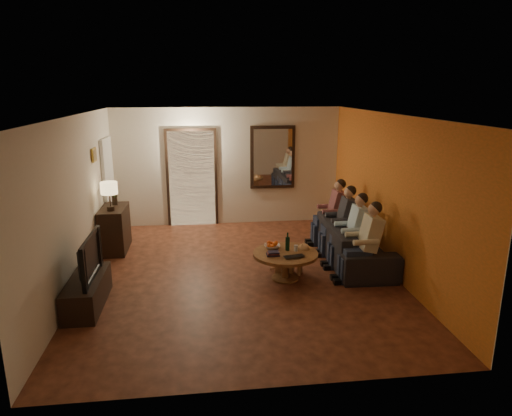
{
  "coord_description": "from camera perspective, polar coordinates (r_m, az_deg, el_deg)",
  "views": [
    {
      "loc": [
        -0.6,
        -7.03,
        3.0
      ],
      "look_at": [
        0.3,
        0.3,
        1.05
      ],
      "focal_mm": 32.0,
      "sensor_mm": 36.0,
      "label": 1
    }
  ],
  "objects": [
    {
      "name": "person_b",
      "position": [
        7.95,
        12.11,
        -3.13
      ],
      "size": [
        0.6,
        0.4,
        1.2
      ],
      "primitive_type": null,
      "color": "tan",
      "rests_on": "sofa"
    },
    {
      "name": "orange_accent",
      "position": [
        7.87,
        16.32,
        1.7
      ],
      "size": [
        0.01,
        6.0,
        2.6
      ],
      "primitive_type": "cube",
      "color": "#BB6C20",
      "rests_on": "right_wall"
    },
    {
      "name": "dog",
      "position": [
        7.63,
        4.36,
        -6.15
      ],
      "size": [
        0.61,
        0.45,
        0.56
      ],
      "primitive_type": null,
      "rotation": [
        0.0,
        0.0,
        -0.43
      ],
      "color": "#AD7450",
      "rests_on": "floor"
    },
    {
      "name": "laptop",
      "position": [
        7.1,
        4.92,
        -6.22
      ],
      "size": [
        0.36,
        0.27,
        0.03
      ],
      "primitive_type": "imported",
      "rotation": [
        0.0,
        0.0,
        0.2
      ],
      "color": "black",
      "rests_on": "coffee_table"
    },
    {
      "name": "art_canvas",
      "position": [
        8.61,
        -19.49,
        6.27
      ],
      "size": [
        0.01,
        0.22,
        0.18
      ],
      "primitive_type": "cube",
      "color": "brown",
      "rests_on": "left_wall"
    },
    {
      "name": "table_lamp",
      "position": [
        8.64,
        -17.83,
        1.42
      ],
      "size": [
        0.3,
        0.3,
        0.54
      ],
      "primitive_type": null,
      "color": "beige",
      "rests_on": "dresser"
    },
    {
      "name": "sofa",
      "position": [
        8.33,
        12.0,
        -4.15
      ],
      "size": [
        2.39,
        1.01,
        0.69
      ],
      "primitive_type": "imported",
      "rotation": [
        0.0,
        0.0,
        1.53
      ],
      "color": "black",
      "rests_on": "floor"
    },
    {
      "name": "framed_art",
      "position": [
        8.62,
        -19.59,
        6.27
      ],
      "size": [
        0.03,
        0.28,
        0.24
      ],
      "primitive_type": "cube",
      "color": "#B28C33",
      "rests_on": "left_wall"
    },
    {
      "name": "ceiling",
      "position": [
        7.07,
        -2.16,
        11.53
      ],
      "size": [
        5.0,
        6.0,
        0.01
      ],
      "primitive_type": "cube",
      "color": "white",
      "rests_on": "back_wall"
    },
    {
      "name": "door_trim",
      "position": [
        10.19,
        -8.01,
        3.62
      ],
      "size": [
        1.12,
        0.04,
        2.22
      ],
      "primitive_type": "cube",
      "color": "black",
      "rests_on": "floor"
    },
    {
      "name": "fridge_glimpse",
      "position": [
        10.24,
        -6.58,
        2.86
      ],
      "size": [
        0.45,
        0.03,
        1.7
      ],
      "primitive_type": "cube",
      "color": "silver",
      "rests_on": "floor"
    },
    {
      "name": "floor",
      "position": [
        7.67,
        -1.97,
        -8.25
      ],
      "size": [
        5.0,
        6.0,
        0.01
      ],
      "primitive_type": "cube",
      "color": "#3D1B10",
      "rests_on": "ground"
    },
    {
      "name": "coffee_table",
      "position": [
        7.42,
        3.68,
        -7.2
      ],
      "size": [
        1.16,
        1.16,
        0.45
      ],
      "primitive_type": "cylinder",
      "rotation": [
        0.0,
        0.0,
        0.12
      ],
      "color": "brown",
      "rests_on": "floor"
    },
    {
      "name": "bowl",
      "position": [
        7.5,
        2.04,
        -4.83
      ],
      "size": [
        0.26,
        0.26,
        0.06
      ],
      "primitive_type": "imported",
      "color": "white",
      "rests_on": "coffee_table"
    },
    {
      "name": "person_a",
      "position": [
        7.42,
        13.6,
        -4.53
      ],
      "size": [
        0.6,
        0.4,
        1.2
      ],
      "primitive_type": null,
      "color": "tan",
      "rests_on": "sofa"
    },
    {
      "name": "left_wall",
      "position": [
        7.48,
        -21.51,
        0.6
      ],
      "size": [
        0.02,
        6.0,
        2.6
      ],
      "primitive_type": "cube",
      "color": "beige",
      "rests_on": "floor"
    },
    {
      "name": "dresser",
      "position": [
        9.03,
        -17.24,
        -2.51
      ],
      "size": [
        0.45,
        0.94,
        0.84
      ],
      "primitive_type": "cube",
      "color": "black",
      "rests_on": "floor"
    },
    {
      "name": "person_c",
      "position": [
        8.49,
        10.81,
        -1.9
      ],
      "size": [
        0.6,
        0.4,
        1.2
      ],
      "primitive_type": null,
      "color": "tan",
      "rests_on": "sofa"
    },
    {
      "name": "white_door",
      "position": [
        9.72,
        -17.89,
        2.31
      ],
      "size": [
        0.06,
        0.85,
        2.04
      ],
      "primitive_type": "cube",
      "color": "white",
      "rests_on": "floor"
    },
    {
      "name": "flower_vase",
      "position": [
        9.08,
        -17.31,
        1.75
      ],
      "size": [
        0.14,
        0.14,
        0.44
      ],
      "primitive_type": null,
      "color": "red",
      "rests_on": "dresser"
    },
    {
      "name": "mirror_glass",
      "position": [
        10.2,
        2.11,
        6.33
      ],
      "size": [
        0.86,
        0.02,
        1.26
      ],
      "primitive_type": "cube",
      "color": "white",
      "rests_on": "back_wall"
    },
    {
      "name": "wine_glass",
      "position": [
        7.4,
        5.01,
        -5.01
      ],
      "size": [
        0.06,
        0.06,
        0.1
      ],
      "primitive_type": "cylinder",
      "color": "silver",
      "rests_on": "coffee_table"
    },
    {
      "name": "mirror_frame",
      "position": [
        10.23,
        2.09,
        6.35
      ],
      "size": [
        1.0,
        0.05,
        1.4
      ],
      "primitive_type": "cube",
      "color": "black",
      "rests_on": "back_wall"
    },
    {
      "name": "right_wall",
      "position": [
        7.87,
        16.39,
        1.7
      ],
      "size": [
        0.02,
        6.0,
        2.6
      ],
      "primitive_type": "cube",
      "color": "beige",
      "rests_on": "floor"
    },
    {
      "name": "tv_stand",
      "position": [
        6.97,
        -20.36,
        -9.81
      ],
      "size": [
        0.45,
        1.26,
        0.42
      ],
      "primitive_type": "cube",
      "color": "black",
      "rests_on": "floor"
    },
    {
      "name": "oranges",
      "position": [
        7.48,
        2.05,
        -4.34
      ],
      "size": [
        0.2,
        0.2,
        0.08
      ],
      "primitive_type": null,
      "color": "#E25113",
      "rests_on": "bowl"
    },
    {
      "name": "tv",
      "position": [
        6.78,
        -20.75,
        -5.83
      ],
      "size": [
        1.06,
        0.14,
        0.61
      ],
      "primitive_type": "imported",
      "rotation": [
        0.0,
        0.0,
        1.57
      ],
      "color": "black",
      "rests_on": "tv_stand"
    },
    {
      "name": "person_d",
      "position": [
        9.04,
        9.67,
        -0.82
      ],
      "size": [
        0.6,
        0.4,
        1.2
      ],
      "primitive_type": null,
      "color": "tan",
      "rests_on": "sofa"
    },
    {
      "name": "back_wall",
      "position": [
        10.19,
        -3.54,
        5.17
      ],
      "size": [
        5.0,
        0.02,
        2.6
      ],
      "primitive_type": "cube",
      "color": "beige",
      "rests_on": "floor"
    },
    {
      "name": "kitchen_doorway",
      "position": [
        10.2,
        -8.01,
        3.63
      ],
      "size": [
        1.0,
        0.06,
        2.1
      ],
      "primitive_type": "cube",
      "color": "#FFE0A5",
      "rests_on": "floor"
    },
    {
      "name": "front_wall",
      "position": [
        4.42,
        1.37,
        -7.88
      ],
      "size": [
        5.0,
        0.02,
        2.6
      ],
      "primitive_type": "cube",
      "color": "beige",
      "rests_on": "floor"
    },
    {
      "name": "book_stack",
      "position": [
        7.2,
        2.13,
        -5.67
      ],
      "size": [
        0.2,
        0.15,
        0.07
      ],
      "primitive_type": null,
      "color": "black",
      "rests_on": "coffee_table"
    },
    {
      "name": "wine_bottle",
      "position": [
        7.39,
        3.96,
        -4.16
      ],
      "size": [
        0.07,
        0.07,
        0.31
      ],
      "primitive_type": null,
      "color": "black",
      "rests_on": "coffee_table"
    }
  ]
}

